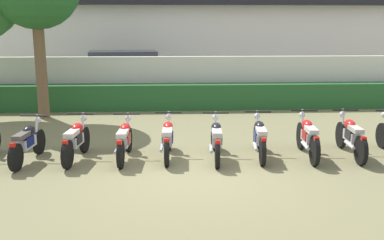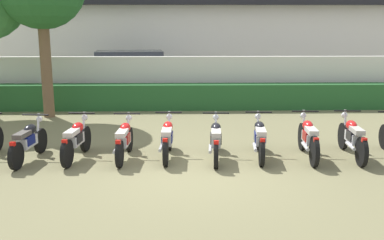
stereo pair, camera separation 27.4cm
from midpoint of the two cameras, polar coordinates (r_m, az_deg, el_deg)
ground at (r=8.76m, az=-0.43°, el=-6.86°), size 60.00×60.00×0.00m
building at (r=23.39m, az=-2.29°, el=14.36°), size 23.60×6.50×7.58m
compound_wall at (r=15.98m, az=-1.75°, el=5.07°), size 22.42×0.30×1.80m
hedge_row at (r=15.35m, az=-1.67°, el=3.06°), size 17.94×0.70×0.89m
parked_car at (r=18.30m, az=-8.86°, el=5.93°), size 4.67×2.46×1.89m
motorcycle_in_row_1 at (r=9.97m, az=-21.47°, el=-2.73°), size 0.60×1.81×0.94m
motorcycle_in_row_2 at (r=9.80m, az=-15.71°, el=-2.54°), size 0.60×1.82×0.96m
motorcycle_in_row_3 at (r=9.62m, az=-9.63°, el=-2.58°), size 0.60×1.79×0.94m
motorcycle_in_row_4 at (r=9.62m, az=-4.01°, el=-2.40°), size 0.60×1.80×0.95m
motorcycle_in_row_5 at (r=9.54m, az=2.35°, el=-2.52°), size 0.60×1.90×0.95m
motorcycle_in_row_6 at (r=9.76m, az=8.02°, el=-2.28°), size 0.60×1.84×0.95m
motorcycle_in_row_7 at (r=9.96m, az=14.12°, el=-2.15°), size 0.60×1.92×0.98m
motorcycle_in_row_8 at (r=10.32m, az=19.34°, el=-2.00°), size 0.60×1.97×0.97m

